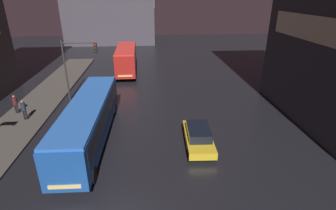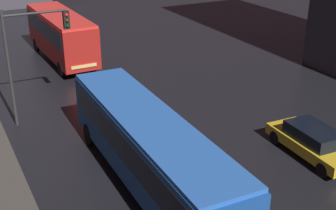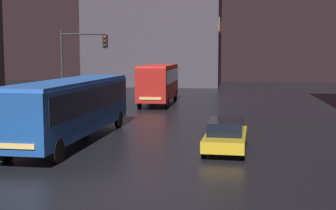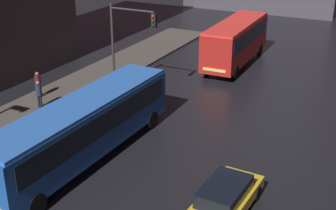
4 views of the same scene
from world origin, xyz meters
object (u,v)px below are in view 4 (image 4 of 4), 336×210
at_px(pedestrian_near, 38,82).
at_px(pedestrian_mid, 39,92).
at_px(car_taxi, 224,199).
at_px(traffic_light_main, 127,35).
at_px(bus_near, 83,124).
at_px(bus_far, 236,39).

bearing_deg(pedestrian_near, pedestrian_mid, 93.05).
distance_m(car_taxi, traffic_light_main, 14.20).
height_order(car_taxi, pedestrian_near, pedestrian_near).
relative_size(bus_near, pedestrian_near, 7.24).
xyz_separation_m(pedestrian_mid, traffic_light_main, (3.57, 4.52, 2.89)).
bearing_deg(traffic_light_main, bus_near, -72.86).
distance_m(bus_near, pedestrian_mid, 7.19).
xyz_separation_m(bus_far, traffic_light_main, (-3.94, -9.37, 1.96)).
distance_m(bus_far, pedestrian_near, 15.34).
height_order(car_taxi, traffic_light_main, traffic_light_main).
xyz_separation_m(pedestrian_near, traffic_light_main, (4.86, 3.15, 2.91)).
distance_m(car_taxi, pedestrian_near, 16.24).
bearing_deg(traffic_light_main, bus_far, 67.19).
distance_m(bus_near, traffic_light_main, 8.88).
xyz_separation_m(bus_near, traffic_light_main, (-2.54, 8.24, 2.15)).
distance_m(bus_far, pedestrian_mid, 15.82).
relative_size(bus_near, traffic_light_main, 2.03).
bearing_deg(pedestrian_near, traffic_light_main, 172.84).
bearing_deg(car_taxi, traffic_light_main, -40.35).
relative_size(bus_near, car_taxi, 2.58).
height_order(car_taxi, pedestrian_mid, pedestrian_mid).
bearing_deg(pedestrian_mid, bus_far, 105.03).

